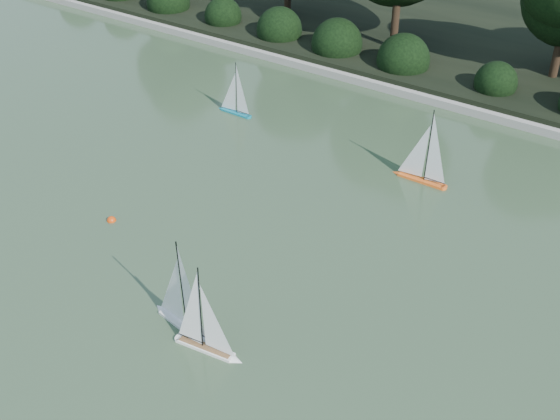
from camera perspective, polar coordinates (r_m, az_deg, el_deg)
name	(u,v)px	position (r m, az deg, el deg)	size (l,w,h in m)	color
ground	(207,345)	(9.83, -5.95, -10.86)	(80.00, 80.00, 0.00)	#2D4228
pond_coping	(471,109)	(16.36, 15.26, 7.92)	(40.00, 0.35, 0.18)	gray
far_bank	(533,53)	(19.89, 19.84, 11.89)	(40.00, 8.00, 0.30)	black
shrub_hedge	(489,81)	(17.00, 16.63, 10.02)	(29.10, 1.10, 1.10)	black
sailboat_white_a	(180,310)	(10.01, -8.16, -8.06)	(1.20, 0.36, 1.63)	silver
sailboat_white_b	(209,339)	(9.59, -5.76, -10.36)	(1.07, 0.32, 1.45)	white
sailboat_orange	(419,169)	(13.40, 11.20, 3.32)	(1.13, 0.19, 1.55)	orange
sailboat_teal	(233,104)	(15.79, -3.84, 8.55)	(0.94, 0.16, 1.28)	#0F7A8F
race_buoy	(111,221)	(12.47, -13.53, -0.84)	(0.16, 0.16, 0.16)	#E0430B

